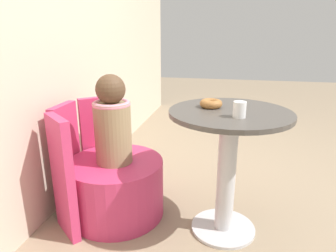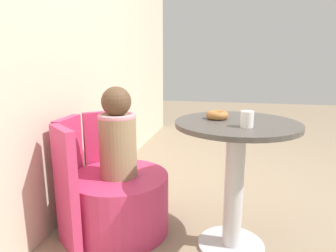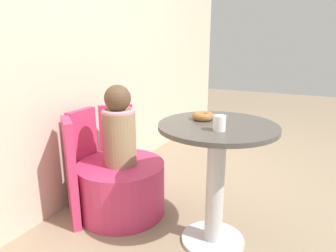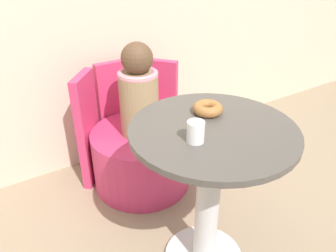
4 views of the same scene
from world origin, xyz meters
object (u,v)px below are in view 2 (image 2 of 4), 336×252
object	(u,v)px
tub_chair	(120,203)
cup	(247,119)
round_table	(235,163)
child_figure	(118,135)
donut	(217,115)

from	to	relation	value
tub_chair	cup	world-z (taller)	cup
round_table	child_figure	xyz separation A→B (m)	(0.03, 0.68, 0.11)
tub_chair	donut	bearing A→B (deg)	-87.66
round_table	tub_chair	xyz separation A→B (m)	(0.03, 0.68, -0.32)
donut	round_table	bearing A→B (deg)	-116.93
round_table	tub_chair	size ratio (longest dim) A/B	1.22
round_table	donut	distance (m)	0.28
tub_chair	child_figure	world-z (taller)	child_figure
child_figure	round_table	bearing A→B (deg)	-92.59
donut	cup	distance (m)	0.23
round_table	child_figure	distance (m)	0.69
child_figure	donut	bearing A→B (deg)	-87.66
tub_chair	donut	distance (m)	0.81
cup	round_table	bearing A→B (deg)	19.68
round_table	cup	bearing A→B (deg)	-160.32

